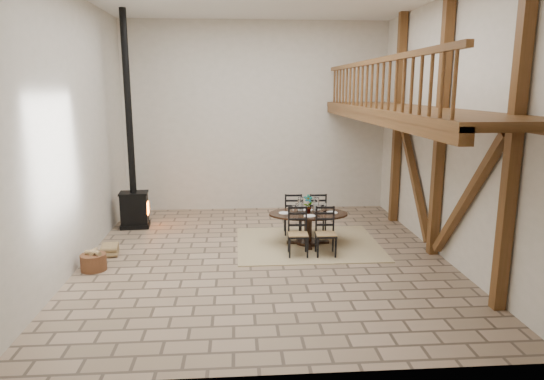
{
  "coord_description": "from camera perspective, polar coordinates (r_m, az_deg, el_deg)",
  "views": [
    {
      "loc": [
        -0.53,
        -9.06,
        3.28
      ],
      "look_at": [
        0.17,
        0.4,
        1.27
      ],
      "focal_mm": 32.0,
      "sensor_mm": 36.0,
      "label": 1
    }
  ],
  "objects": [
    {
      "name": "log_stack",
      "position": [
        10.26,
        -18.53,
        -6.7
      ],
      "size": [
        0.37,
        0.48,
        0.22
      ],
      "rotation": [
        0.0,
        0.0,
        0.14
      ],
      "color": "tan",
      "rests_on": "ground"
    },
    {
      "name": "dining_table",
      "position": [
        10.34,
        4.27,
        -4.24
      ],
      "size": [
        1.71,
        1.89,
        1.07
      ],
      "rotation": [
        0.0,
        0.0,
        -0.04
      ],
      "color": "black",
      "rests_on": "ground"
    },
    {
      "name": "ground",
      "position": [
        9.65,
        -0.81,
        -7.93
      ],
      "size": [
        8.0,
        8.0,
        0.0
      ],
      "primitive_type": "plane",
      "color": "#9E8369",
      "rests_on": "ground"
    },
    {
      "name": "room_shell",
      "position": [
        9.22,
        6.65,
        10.22
      ],
      "size": [
        7.02,
        8.02,
        5.01
      ],
      "color": "beige",
      "rests_on": "ground"
    },
    {
      "name": "rug",
      "position": [
        10.45,
        4.23,
        -6.31
      ],
      "size": [
        3.0,
        2.5,
        0.02
      ],
      "primitive_type": "cube",
      "color": "tan",
      "rests_on": "ground"
    },
    {
      "name": "wood_stove",
      "position": [
        11.86,
        -16.05,
        1.0
      ],
      "size": [
        0.71,
        0.57,
        5.0
      ],
      "rotation": [
        0.0,
        0.0,
        0.09
      ],
      "color": "black",
      "rests_on": "ground"
    },
    {
      "name": "log_basket",
      "position": [
        9.53,
        -20.26,
        -7.89
      ],
      "size": [
        0.46,
        0.46,
        0.38
      ],
      "rotation": [
        0.0,
        0.0,
        0.26
      ],
      "color": "brown",
      "rests_on": "ground"
    }
  ]
}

